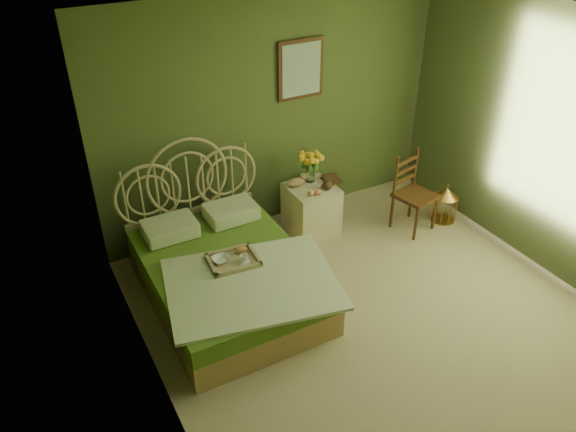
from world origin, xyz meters
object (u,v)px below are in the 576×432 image
bed (226,273)px  birdcage (445,205)px  chair (412,187)px  nightstand (311,203)px

bed → birdcage: bearing=1.0°
chair → nightstand: bearing=144.0°
bed → nightstand: size_ratio=2.13×
nightstand → birdcage: 1.60m
nightstand → chair: nightstand is taller
bed → nightstand: (1.31, 0.63, 0.07)m
bed → nightstand: bearing=25.5°
nightstand → birdcage: (1.48, -0.58, -0.15)m
birdcage → chair: bearing=164.4°
nightstand → chair: (1.05, -0.46, 0.15)m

